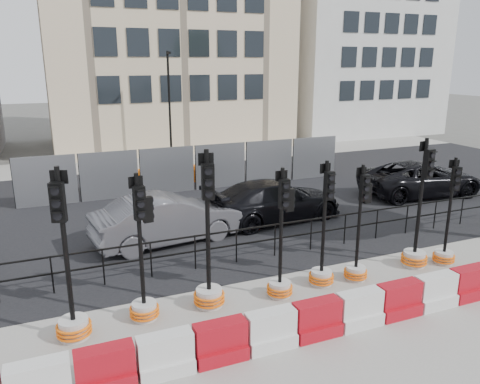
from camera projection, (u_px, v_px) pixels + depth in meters
name	position (u px, v px, depth m)	size (l,w,h in m)	color
ground	(295.00, 273.00, 12.54)	(120.00, 120.00, 0.00)	#51514C
sidewalk_near	(364.00, 330.00, 9.87)	(40.00, 6.00, 0.02)	gray
road	(210.00, 202.00, 18.77)	(40.00, 14.00, 0.03)	black
sidewalk_far	(159.00, 160.00, 26.78)	(40.00, 4.00, 0.02)	gray
building_cream	(162.00, 5.00, 30.41)	(15.00, 10.06, 18.00)	beige
building_white	(353.00, 28.00, 36.21)	(12.00, 9.06, 16.00)	silver
kerb_railing	(275.00, 234.00, 13.43)	(18.00, 0.04, 1.00)	black
heras_fencing	(179.00, 172.00, 20.81)	(14.33, 1.72, 2.00)	gray
lamp_post_far	(170.00, 105.00, 25.19)	(0.12, 0.56, 6.00)	black
barrier_row	(359.00, 310.00, 9.96)	(15.70, 0.50, 0.80)	red
traffic_signal_a	(71.00, 306.00, 9.38)	(0.71, 0.71, 3.61)	silver
traffic_signal_b	(144.00, 287.00, 10.09)	(0.65, 0.65, 3.31)	silver
traffic_signal_c	(209.00, 276.00, 10.63)	(0.73, 0.73, 3.69)	silver
traffic_signal_d	(281.00, 268.00, 11.09)	(0.63, 0.63, 3.18)	silver
traffic_signal_e	(322.00, 261.00, 11.70)	(0.63, 0.63, 3.22)	silver
traffic_signal_f	(357.00, 254.00, 11.96)	(0.60, 0.60, 3.06)	silver
traffic_signal_g	(416.00, 241.00, 12.76)	(0.71, 0.71, 3.58)	silver
traffic_signal_h	(446.00, 243.00, 12.96)	(0.60, 0.60, 3.04)	silver
car_b	(168.00, 219.00, 14.50)	(4.85, 2.26, 1.54)	#54545A
car_c	(274.00, 201.00, 16.51)	(5.22, 2.54, 1.46)	black
car_d	(421.00, 179.00, 19.66)	(5.39, 2.90, 1.44)	black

